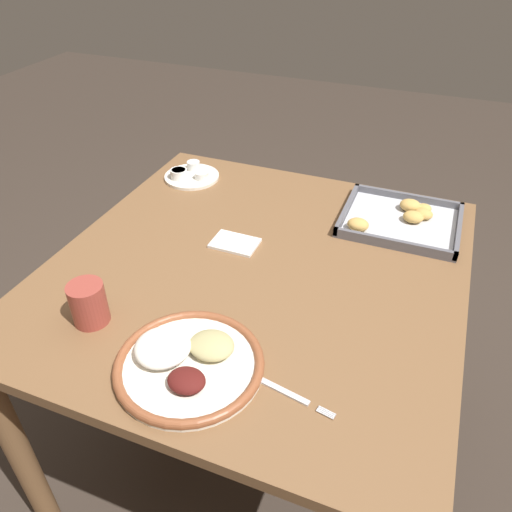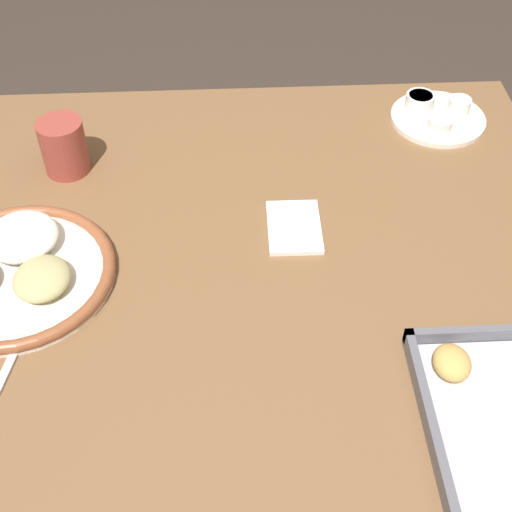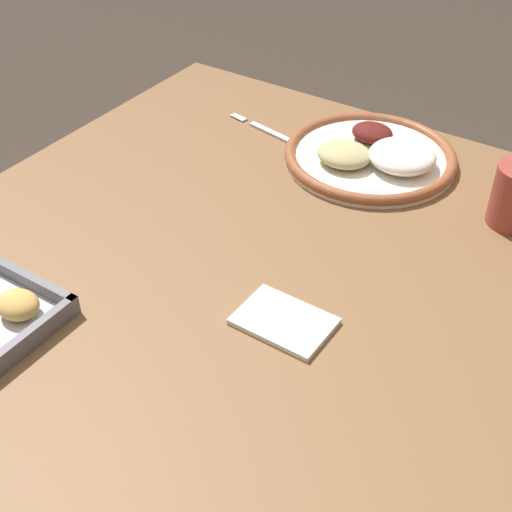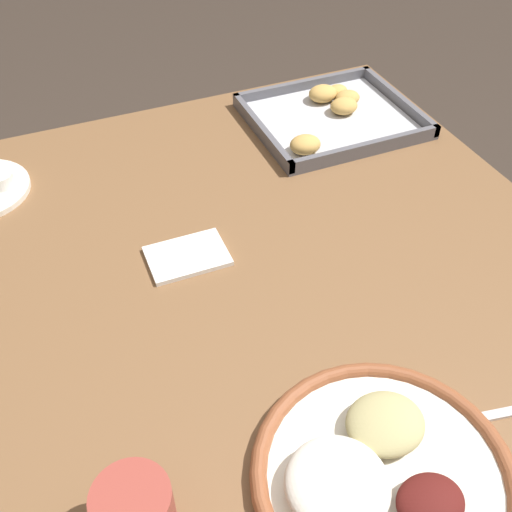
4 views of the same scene
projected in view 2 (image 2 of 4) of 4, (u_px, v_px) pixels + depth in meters
ground_plane at (256, 495)px, 1.64m from camera, size 8.00×8.00×0.00m
dining_table at (256, 314)px, 1.17m from camera, size 1.02×1.07×0.75m
dinner_plate at (17, 268)px, 1.08m from camera, size 0.30×0.30×0.05m
fork at (5, 374)px, 0.96m from camera, size 0.23×0.06×0.00m
saucer_plate at (437, 114)px, 1.37m from camera, size 0.18×0.18×0.04m
drinking_cup at (64, 147)px, 1.24m from camera, size 0.08×0.08×0.10m
napkin at (294, 227)px, 1.16m from camera, size 0.12×0.09×0.01m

